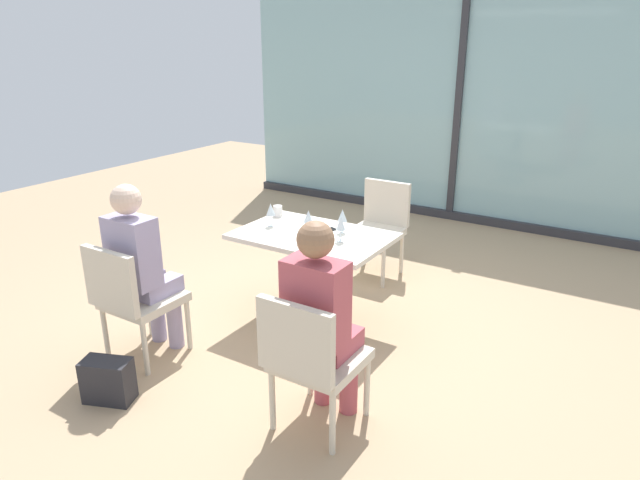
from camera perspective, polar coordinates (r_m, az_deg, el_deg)
The scene contains 15 objects.
ground_plane at distance 4.59m, azimuth -0.67°, elevation -8.02°, with size 12.00×12.00×0.00m, color tan.
window_wall_backdrop at distance 7.02m, azimuth 13.78°, elevation 11.67°, with size 5.76×0.10×2.70m.
dining_table_main at distance 4.37m, azimuth -0.69°, elevation -1.99°, with size 1.16×0.77×0.73m.
chair_front_left at distance 4.04m, azimuth -18.53°, elevation -5.35°, with size 0.46×0.50×0.87m.
chair_front_right at distance 3.16m, azimuth -0.92°, elevation -11.63°, with size 0.46×0.50×0.87m.
chair_near_window at distance 5.33m, azimuth 6.01°, elevation 1.72°, with size 0.46×0.51×0.87m.
person_front_left at distance 4.02m, azimuth -17.67°, elevation -2.19°, with size 0.34×0.39×1.26m.
person_front_right at distance 3.14m, azimuth 0.15°, elevation -7.57°, with size 0.34×0.39×1.26m.
wine_glass_0 at distance 4.10m, azimuth 2.12°, elevation 1.62°, with size 0.07×0.07×0.18m.
wine_glass_1 at distance 4.26m, azimuth -1.19°, elevation 2.34°, with size 0.07×0.07×0.18m.
wine_glass_2 at distance 4.29m, azimuth 2.28°, elevation 2.44°, with size 0.07×0.07×0.18m.
wine_glass_3 at distance 4.46m, azimuth -5.01°, elevation 3.05°, with size 0.07×0.07×0.18m.
coffee_cup at distance 4.73m, azimuth -4.29°, elevation 2.95°, with size 0.08×0.08×0.09m, color white.
cell_phone_on_table at distance 4.36m, azimuth 0.75°, elevation 1.00°, with size 0.07×0.14×0.01m, color black.
handbag_0 at distance 3.83m, azimuth -20.67°, elevation -13.16°, with size 0.30×0.16×0.28m, color #232328.
Camera 1 is at (2.19, -3.41, 2.15)m, focal length 31.62 mm.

